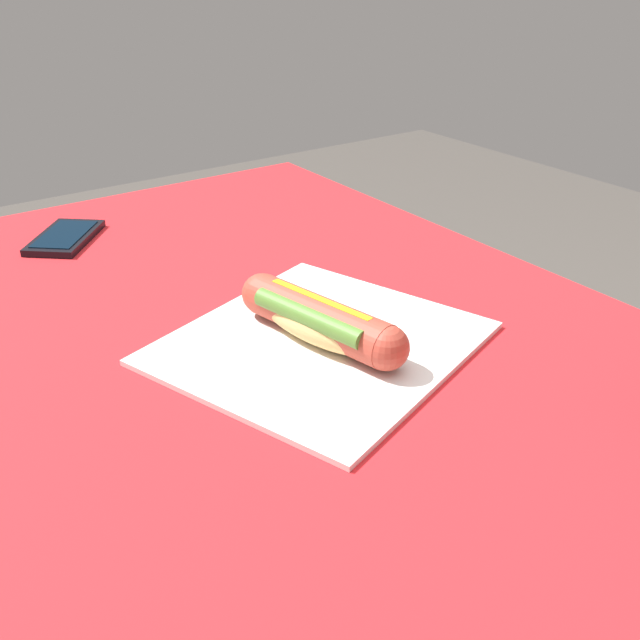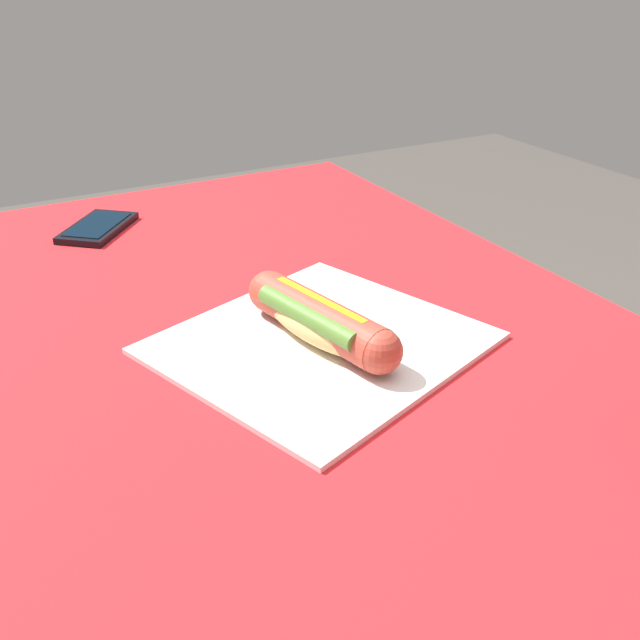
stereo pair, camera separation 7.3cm
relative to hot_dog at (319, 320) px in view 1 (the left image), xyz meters
The scene contains 4 objects.
dining_table 0.18m from the hot_dog, 79.70° to the left, with size 1.16×0.81×0.76m.
paper_wrapper 0.03m from the hot_dog, 77.82° to the right, with size 0.27×0.29×0.01m, color silver.
hot_dog is the anchor object (origin of this frame).
cell_phone 0.46m from the hot_dog, 15.49° to the left, with size 0.14×0.13×0.01m.
Camera 1 is at (-0.53, 0.31, 1.13)m, focal length 40.29 mm.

